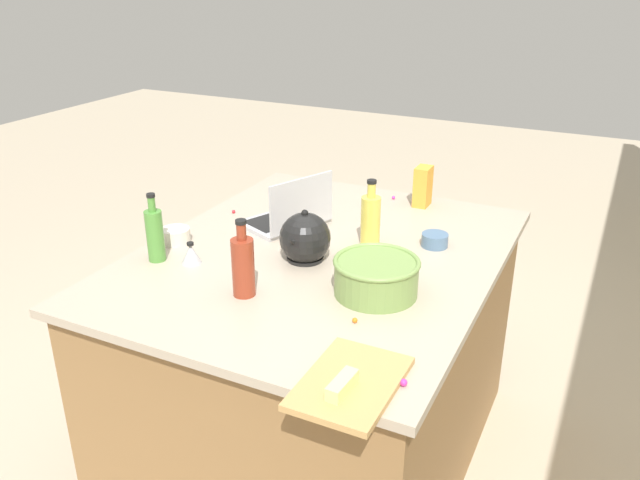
# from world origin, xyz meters

# --- Properties ---
(ground_plane) EXTENTS (12.00, 12.00, 0.00)m
(ground_plane) POSITION_xyz_m (0.00, 0.00, 0.00)
(ground_plane) COLOR #B7A88E
(island_counter) EXTENTS (1.50, 1.22, 0.90)m
(island_counter) POSITION_xyz_m (0.00, 0.00, 0.45)
(island_counter) COLOR olive
(island_counter) RESTS_ON ground
(laptop) EXTENTS (0.37, 0.33, 0.22)m
(laptop) POSITION_xyz_m (-0.17, -0.22, 0.95)
(laptop) COLOR #B7B7BC
(laptop) RESTS_ON island_counter
(mixing_bowl_large) EXTENTS (0.27, 0.27, 0.12)m
(mixing_bowl_large) POSITION_xyz_m (0.20, 0.29, 0.96)
(mixing_bowl_large) COLOR #72934C
(mixing_bowl_large) RESTS_ON island_counter
(bottle_oil) EXTENTS (0.07, 0.07, 0.25)m
(bottle_oil) POSITION_xyz_m (-0.14, 0.13, 1.00)
(bottle_oil) COLOR #DBC64C
(bottle_oil) RESTS_ON island_counter
(bottle_soy) EXTENTS (0.07, 0.07, 0.25)m
(bottle_soy) POSITION_xyz_m (0.39, -0.08, 1.00)
(bottle_soy) COLOR maroon
(bottle_soy) RESTS_ON island_counter
(bottle_olive) EXTENTS (0.06, 0.06, 0.25)m
(bottle_olive) POSITION_xyz_m (0.30, -0.49, 1.00)
(bottle_olive) COLOR #4C8C38
(bottle_olive) RESTS_ON island_counter
(kettle) EXTENTS (0.21, 0.18, 0.20)m
(kettle) POSITION_xyz_m (0.07, -0.02, 0.98)
(kettle) COLOR black
(kettle) RESTS_ON island_counter
(cutting_board) EXTENTS (0.33, 0.22, 0.02)m
(cutting_board) POSITION_xyz_m (0.67, 0.41, 0.91)
(cutting_board) COLOR tan
(cutting_board) RESTS_ON island_counter
(butter_stick_left) EXTENTS (0.11, 0.04, 0.04)m
(butter_stick_left) POSITION_xyz_m (0.72, 0.41, 0.94)
(butter_stick_left) COLOR #F4E58C
(butter_stick_left) RESTS_ON cutting_board
(ramekin_small) EXTENTS (0.11, 0.11, 0.05)m
(ramekin_small) POSITION_xyz_m (0.15, -0.52, 0.93)
(ramekin_small) COLOR beige
(ramekin_small) RESTS_ON island_counter
(ramekin_medium) EXTENTS (0.10, 0.10, 0.05)m
(ramekin_medium) POSITION_xyz_m (-0.24, 0.35, 0.92)
(ramekin_medium) COLOR slate
(ramekin_medium) RESTS_ON island_counter
(kitchen_timer) EXTENTS (0.07, 0.07, 0.08)m
(kitchen_timer) POSITION_xyz_m (0.27, -0.36, 0.94)
(kitchen_timer) COLOR #B2B2B7
(kitchen_timer) RESTS_ON island_counter
(candy_bag) EXTENTS (0.09, 0.06, 0.17)m
(candy_bag) POSITION_xyz_m (-0.63, 0.18, 0.99)
(candy_bag) COLOR gold
(candy_bag) RESTS_ON island_counter
(candy_0) EXTENTS (0.02, 0.02, 0.02)m
(candy_0) POSITION_xyz_m (-0.50, -0.38, 0.91)
(candy_0) COLOR blue
(candy_0) RESTS_ON island_counter
(candy_1) EXTENTS (0.02, 0.02, 0.02)m
(candy_1) POSITION_xyz_m (0.39, 0.30, 0.91)
(candy_1) COLOR orange
(candy_1) RESTS_ON island_counter
(candy_2) EXTENTS (0.01, 0.01, 0.01)m
(candy_2) POSITION_xyz_m (-0.65, 0.04, 0.91)
(candy_2) COLOR #CC3399
(candy_2) RESTS_ON island_counter
(candy_3) EXTENTS (0.01, 0.01, 0.01)m
(candy_3) POSITION_xyz_m (-0.19, -0.49, 0.91)
(candy_3) COLOR red
(candy_3) RESTS_ON island_counter
(candy_4) EXTENTS (0.02, 0.02, 0.02)m
(candy_4) POSITION_xyz_m (0.62, 0.53, 0.91)
(candy_4) COLOR #CC3399
(candy_4) RESTS_ON island_counter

